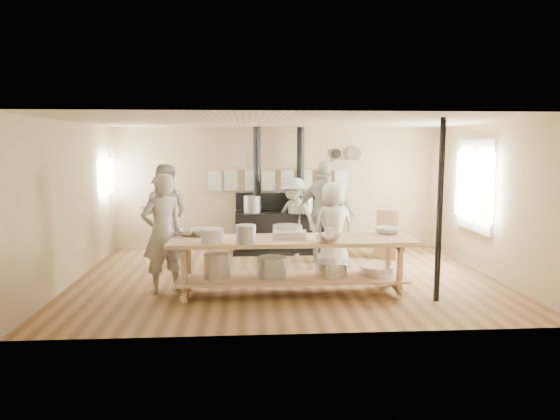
% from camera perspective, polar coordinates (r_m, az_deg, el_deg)
% --- Properties ---
extents(ground, '(7.00, 7.00, 0.00)m').
position_cam_1_polar(ground, '(8.46, 0.79, -7.82)').
color(ground, brown).
rests_on(ground, ground).
extents(room_shell, '(7.00, 7.00, 7.00)m').
position_cam_1_polar(room_shell, '(8.18, 0.81, 3.22)').
color(room_shell, tan).
rests_on(room_shell, ground).
extents(window_right, '(0.09, 1.50, 1.65)m').
position_cam_1_polar(window_right, '(9.68, 21.46, 2.61)').
color(window_right, beige).
rests_on(window_right, ground).
extents(left_opening, '(0.00, 0.90, 0.90)m').
position_cam_1_polar(left_opening, '(10.54, -19.19, 3.59)').
color(left_opening, white).
rests_on(left_opening, ground).
extents(stove, '(1.90, 0.75, 2.60)m').
position_cam_1_polar(stove, '(10.41, -0.16, -2.02)').
color(stove, black).
rests_on(stove, ground).
extents(towel_rail, '(3.00, 0.04, 0.47)m').
position_cam_1_polar(towel_rail, '(10.58, -0.22, 3.75)').
color(towel_rail, tan).
rests_on(towel_rail, ground).
extents(back_wall_shelf, '(0.63, 0.14, 0.32)m').
position_cam_1_polar(back_wall_shelf, '(10.78, 7.61, 6.15)').
color(back_wall_shelf, tan).
rests_on(back_wall_shelf, ground).
extents(prep_table, '(3.60, 0.90, 0.85)m').
position_cam_1_polar(prep_table, '(7.46, 1.28, -5.76)').
color(prep_table, tan).
rests_on(prep_table, ground).
extents(support_post, '(0.08, 0.08, 2.60)m').
position_cam_1_polar(support_post, '(7.36, 17.80, -0.12)').
color(support_post, black).
rests_on(support_post, ground).
extents(cook_far_left, '(0.79, 0.72, 1.81)m').
position_cam_1_polar(cook_far_left, '(7.70, -13.27, -2.62)').
color(cook_far_left, '#AFAD9B').
rests_on(cook_far_left, ground).
extents(cook_left, '(1.03, 0.88, 1.88)m').
position_cam_1_polar(cook_left, '(9.52, -13.06, -0.53)').
color(cook_left, '#AFAD9B').
rests_on(cook_left, ground).
extents(cook_center, '(0.89, 0.71, 1.59)m').
position_cam_1_polar(cook_center, '(8.85, 6.08, -1.92)').
color(cook_center, '#AFAD9B').
rests_on(cook_center, ground).
extents(cook_right, '(1.21, 1.02, 1.94)m').
position_cam_1_polar(cook_right, '(9.45, 5.17, -0.24)').
color(cook_right, '#AFAD9B').
rests_on(cook_right, ground).
extents(cook_by_window, '(1.17, 1.09, 1.58)m').
position_cam_1_polar(cook_by_window, '(10.11, 1.59, -0.75)').
color(cook_by_window, '#AFAD9B').
rests_on(cook_by_window, ground).
extents(chair, '(0.56, 0.56, 0.93)m').
position_cam_1_polar(chair, '(10.16, 12.01, -3.82)').
color(chair, brown).
rests_on(chair, ground).
extents(bowl_white_a, '(0.48, 0.48, 0.11)m').
position_cam_1_polar(bowl_white_a, '(7.71, -8.65, -2.51)').
color(bowl_white_a, white).
rests_on(bowl_white_a, prep_table).
extents(bowl_steel_a, '(0.41, 0.41, 0.10)m').
position_cam_1_polar(bowl_steel_a, '(7.72, -10.40, -2.56)').
color(bowl_steel_a, silver).
rests_on(bowl_steel_a, prep_table).
extents(bowl_white_b, '(0.59, 0.59, 0.10)m').
position_cam_1_polar(bowl_white_b, '(7.99, 12.30, -2.27)').
color(bowl_white_b, white).
rests_on(bowl_white_b, prep_table).
extents(bowl_steel_b, '(0.36, 0.36, 0.11)m').
position_cam_1_polar(bowl_steel_b, '(7.12, 5.50, -3.25)').
color(bowl_steel_b, silver).
rests_on(bowl_steel_b, prep_table).
extents(roasting_pan, '(0.52, 0.37, 0.11)m').
position_cam_1_polar(roasting_pan, '(7.39, 1.13, -2.85)').
color(roasting_pan, '#B2B2B7').
rests_on(roasting_pan, prep_table).
extents(mixing_bowl_large, '(0.52, 0.52, 0.15)m').
position_cam_1_polar(mixing_bowl_large, '(7.70, 0.85, -2.29)').
color(mixing_bowl_large, silver).
rests_on(mixing_bowl_large, prep_table).
extents(bucket_galv, '(0.32, 0.32, 0.26)m').
position_cam_1_polar(bucket_galv, '(7.02, -3.92, -2.77)').
color(bucket_galv, gray).
rests_on(bucket_galv, prep_table).
extents(deep_bowl_enamel, '(0.39, 0.39, 0.20)m').
position_cam_1_polar(deep_bowl_enamel, '(7.12, -7.73, -2.93)').
color(deep_bowl_enamel, white).
rests_on(deep_bowl_enamel, prep_table).
extents(pitcher, '(0.15, 0.15, 0.20)m').
position_cam_1_polar(pitcher, '(7.11, 5.65, -2.90)').
color(pitcher, white).
rests_on(pitcher, prep_table).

